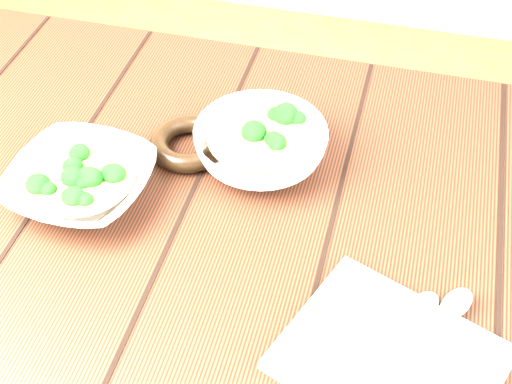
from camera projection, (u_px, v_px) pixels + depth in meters
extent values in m
cube|color=#34190F|center=(200.00, 220.00, 0.99)|extent=(1.20, 0.80, 0.04)
cube|color=#34190F|center=(25.00, 178.00, 1.58)|extent=(0.07, 0.07, 0.71)
imported|color=white|center=(81.00, 183.00, 0.98)|extent=(0.21, 0.21, 0.05)
cylinder|color=#9D6D46|center=(79.00, 175.00, 0.97)|extent=(0.15, 0.15, 0.00)
ellipsoid|color=#1B6E18|center=(93.00, 172.00, 0.96)|extent=(0.03, 0.03, 0.02)
ellipsoid|color=#1B6E18|center=(96.00, 160.00, 0.98)|extent=(0.03, 0.03, 0.02)
ellipsoid|color=#1B6E18|center=(76.00, 151.00, 0.99)|extent=(0.03, 0.03, 0.02)
ellipsoid|color=#1B6E18|center=(64.00, 168.00, 0.97)|extent=(0.03, 0.03, 0.02)
ellipsoid|color=#1B6E18|center=(53.00, 181.00, 0.95)|extent=(0.03, 0.03, 0.02)
ellipsoid|color=#1B6E18|center=(66.00, 198.00, 0.93)|extent=(0.03, 0.03, 0.02)
ellipsoid|color=#1B6E18|center=(89.00, 183.00, 0.95)|extent=(0.03, 0.03, 0.02)
imported|color=white|center=(261.00, 147.00, 1.02)|extent=(0.20, 0.20, 0.06)
cylinder|color=#9D6D46|center=(261.00, 136.00, 1.01)|extent=(0.15, 0.15, 0.00)
ellipsoid|color=#1B6E18|center=(274.00, 133.00, 1.00)|extent=(0.03, 0.03, 0.03)
ellipsoid|color=#1B6E18|center=(267.00, 119.00, 1.02)|extent=(0.03, 0.03, 0.03)
ellipsoid|color=#1B6E18|center=(235.00, 122.00, 1.02)|extent=(0.03, 0.03, 0.03)
ellipsoid|color=#1B6E18|center=(248.00, 140.00, 0.99)|extent=(0.03, 0.03, 0.03)
ellipsoid|color=#1B6E18|center=(270.00, 149.00, 0.98)|extent=(0.03, 0.03, 0.03)
torus|color=black|center=(189.00, 143.00, 1.05)|extent=(0.15, 0.15, 0.03)
cube|color=beige|center=(390.00, 359.00, 0.80)|extent=(0.28, 0.26, 0.01)
cylinder|color=#A19F8E|center=(377.00, 355.00, 0.80)|extent=(0.08, 0.13, 0.01)
ellipsoid|color=#A19F8E|center=(422.00, 307.00, 0.84)|extent=(0.05, 0.06, 0.01)
cylinder|color=#A19F8E|center=(414.00, 351.00, 0.80)|extent=(0.07, 0.13, 0.01)
ellipsoid|color=#A19F8E|center=(456.00, 303.00, 0.85)|extent=(0.05, 0.06, 0.01)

